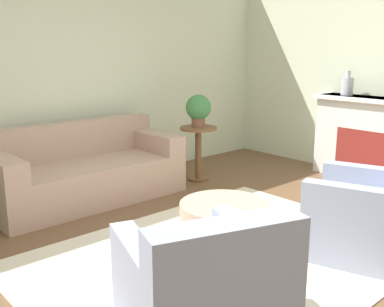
{
  "coord_description": "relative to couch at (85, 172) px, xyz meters",
  "views": [
    {
      "loc": [
        -2.41,
        -2.33,
        1.66
      ],
      "look_at": [
        0.15,
        0.55,
        0.75
      ],
      "focal_mm": 42.0,
      "sensor_mm": 36.0,
      "label": 1
    }
  ],
  "objects": [
    {
      "name": "ground_plane",
      "position": [
        0.11,
        -2.05,
        -0.31
      ],
      "size": [
        16.0,
        16.0,
        0.0
      ],
      "primitive_type": "plane",
      "color": "brown"
    },
    {
      "name": "wall_back",
      "position": [
        0.11,
        0.63,
        1.09
      ],
      "size": [
        9.24,
        0.12,
        2.8
      ],
      "color": "beige",
      "rests_on": "ground_plane"
    },
    {
      "name": "rug",
      "position": [
        0.11,
        -2.05,
        -0.3
      ],
      "size": [
        3.08,
        2.3,
        0.01
      ],
      "color": "beige",
      "rests_on": "ground_plane"
    },
    {
      "name": "couch",
      "position": [
        0.0,
        0.0,
        0.0
      ],
      "size": [
        2.09,
        0.91,
        0.84
      ],
      "color": "tan",
      "rests_on": "ground_plane"
    },
    {
      "name": "armchair_left",
      "position": [
        -0.81,
        -2.79,
        0.03
      ],
      "size": [
        1.01,
        1.02,
        0.86
      ],
      "color": "#8E99B2",
      "rests_on": "rug"
    },
    {
      "name": "armchair_right",
      "position": [
        1.02,
        -2.79,
        0.03
      ],
      "size": [
        1.01,
        1.02,
        0.86
      ],
      "color": "#8E99B2",
      "rests_on": "rug"
    },
    {
      "name": "ottoman_table",
      "position": [
        0.24,
        -1.93,
        -0.04
      ],
      "size": [
        0.75,
        0.75,
        0.39
      ],
      "color": "tan",
      "rests_on": "rug"
    },
    {
      "name": "side_table",
      "position": [
        1.44,
        -0.29,
        0.15
      ],
      "size": [
        0.47,
        0.47,
        0.69
      ],
      "color": "brown",
      "rests_on": "ground_plane"
    },
    {
      "name": "fireplace",
      "position": [
        3.1,
        -1.75,
        0.25
      ],
      "size": [
        0.44,
        1.56,
        1.06
      ],
      "color": "white",
      "rests_on": "ground_plane"
    },
    {
      "name": "vase_mantel_near",
      "position": [
        3.08,
        -1.35,
        0.88
      ],
      "size": [
        0.15,
        0.15,
        0.32
      ],
      "color": "silver",
      "rests_on": "fireplace"
    },
    {
      "name": "potted_plant_on_side_table",
      "position": [
        1.44,
        -0.29,
        0.61
      ],
      "size": [
        0.32,
        0.32,
        0.41
      ],
      "color": "brown",
      "rests_on": "side_table"
    }
  ]
}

